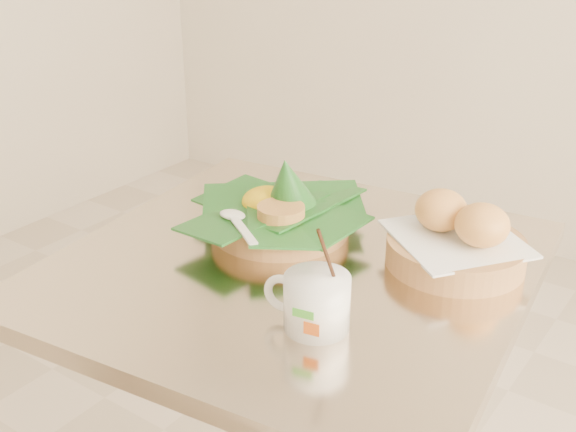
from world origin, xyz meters
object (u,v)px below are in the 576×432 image
Objects in this scene: cafe_table at (293,376)px; rice_basket at (280,210)px; coffee_mug at (315,300)px; bread_basket at (457,241)px.

rice_basket is at bearing 137.53° from cafe_table.
coffee_mug is at bearing -45.10° from rice_basket.
bread_basket is 0.29m from coffee_mug.
rice_basket is 1.16× the size of bread_basket.
rice_basket is at bearing -167.98° from bread_basket.
coffee_mug is (0.21, -0.21, 0.00)m from rice_basket.
bread_basket is at bearing 33.17° from cafe_table.
bread_basket is at bearing 73.60° from coffee_mug.
coffee_mug reaches higher than cafe_table.
bread_basket is (0.29, 0.06, -0.00)m from rice_basket.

